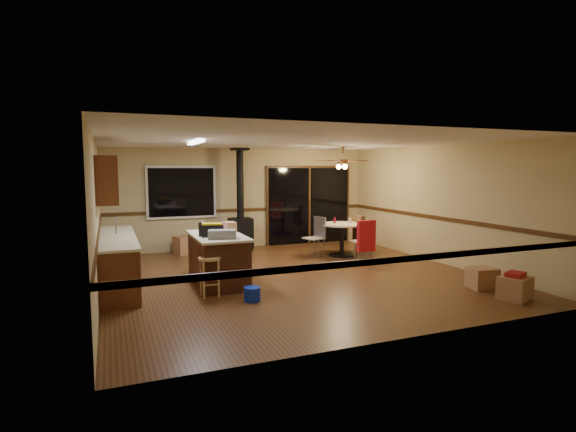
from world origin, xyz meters
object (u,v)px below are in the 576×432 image
toolbox_black (212,231)px  box_corner_b (482,278)px  chair_near (366,236)px  box_under_window (186,245)px  wood_stove (241,222)px  box_corner_a (515,288)px  blue_bucket (252,294)px  chair_left (317,232)px  toolbox_grey (222,234)px  kitchen_island (218,259)px  chair_right (359,230)px  bar_stool (210,277)px  dining_table (342,234)px

toolbox_black → box_corner_b: toolbox_black is taller
chair_near → box_under_window: 4.37m
wood_stove → box_corner_a: (2.88, -5.83, -0.54)m
box_corner_a → box_corner_b: box_corner_a is taller
toolbox_black → chair_near: toolbox_black is taller
box_under_window → box_corner_b: (4.29, -5.16, -0.04)m
blue_bucket → chair_left: 3.85m
toolbox_grey → box_under_window: toolbox_grey is taller
chair_near → box_corner_a: chair_near is taller
kitchen_island → toolbox_black: toolbox_black is taller
chair_near → box_corner_b: (0.75, -2.64, -0.42)m
toolbox_black → chair_right: (4.01, 1.69, -0.41)m
bar_stool → dining_table: (3.68, 2.24, 0.21)m
toolbox_grey → chair_left: bearing=36.4°
chair_near → toolbox_grey: bearing=-163.4°
dining_table → chair_left: bearing=167.8°
kitchen_island → bar_stool: size_ratio=2.58×
kitchen_island → toolbox_black: bearing=-127.1°
blue_bucket → chair_near: chair_near is taller
chair_near → box_corner_a: (0.71, -3.35, -0.41)m
chair_near → chair_right: 1.03m
chair_right → box_corner_a: size_ratio=1.43×
toolbox_grey → blue_bucket: toolbox_grey is taller
kitchen_island → bar_stool: bearing=-112.2°
blue_bucket → chair_right: 4.61m
toolbox_grey → dining_table: bearing=29.6°
box_under_window → box_corner_a: (4.25, -5.88, -0.03)m
bar_stool → kitchen_island: bearing=67.8°
wood_stove → bar_stool: 4.18m
kitchen_island → blue_bucket: kitchen_island is taller
chair_right → box_corner_b: chair_right is taller
dining_table → box_corner_a: 4.33m
bar_stool → chair_right: (4.20, 2.30, 0.27)m
wood_stove → box_corner_a: bearing=-63.7°
toolbox_grey → toolbox_black: toolbox_black is taller
blue_bucket → toolbox_grey: bearing=108.4°
blue_bucket → box_corner_b: box_corner_b is taller
toolbox_black → blue_bucket: 1.48m
toolbox_black → chair_right: 4.37m
chair_left → chair_right: (1.12, -0.07, 0.01)m
kitchen_island → chair_left: 3.19m
dining_table → box_under_window: size_ratio=1.81×
box_under_window → box_corner_b: box_under_window is taller
kitchen_island → bar_stool: (-0.32, -0.78, -0.13)m
bar_stool → box_corner_b: 4.72m
blue_bucket → chair_near: bearing=30.0°
kitchen_island → dining_table: size_ratio=1.70×
dining_table → box_under_window: 3.82m
bar_stool → box_corner_a: bar_stool is taller
box_under_window → dining_table: bearing=-25.6°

